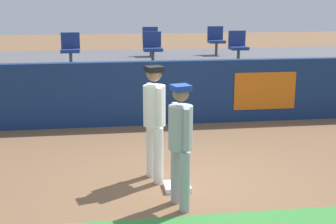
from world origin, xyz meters
TOP-DOWN VIEW (x-y plane):
  - ground_plane at (0.00, 0.00)m, footprint 60.00×60.00m
  - first_base at (-0.22, -0.19)m, footprint 0.40×0.40m
  - player_fielder_home at (-0.51, 0.28)m, footprint 0.44×0.60m
  - player_runner_visitor at (-0.27, -0.82)m, footprint 0.41×0.49m
  - field_wall at (0.01, 3.69)m, footprint 18.00×0.26m
  - bleacher_platform at (0.00, 6.26)m, footprint 18.00×4.80m
  - seat_front_right at (2.26, 5.13)m, footprint 0.45×0.44m
  - seat_back_center at (0.13, 6.93)m, footprint 0.45×0.44m
  - seat_front_center at (-0.01, 5.13)m, footprint 0.47×0.44m
  - seat_back_right at (2.10, 6.93)m, footprint 0.47×0.44m
  - seat_front_left at (-2.08, 5.13)m, footprint 0.47×0.44m

SIDE VIEW (x-z plane):
  - ground_plane at x=0.00m, z-range 0.00..0.00m
  - first_base at x=-0.22m, z-range 0.00..0.08m
  - bleacher_platform at x=0.00m, z-range 0.00..1.20m
  - field_wall at x=0.01m, z-range 0.00..1.49m
  - player_runner_visitor at x=-0.27m, z-range 0.14..1.92m
  - player_fielder_home at x=-0.51m, z-range 0.15..2.03m
  - seat_front_right at x=2.26m, z-range 1.25..2.09m
  - seat_back_center at x=0.13m, z-range 1.25..2.09m
  - seat_front_left at x=-2.08m, z-range 1.25..2.09m
  - seat_back_right at x=2.10m, z-range 1.25..2.09m
  - seat_front_center at x=-0.01m, z-range 1.25..2.09m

